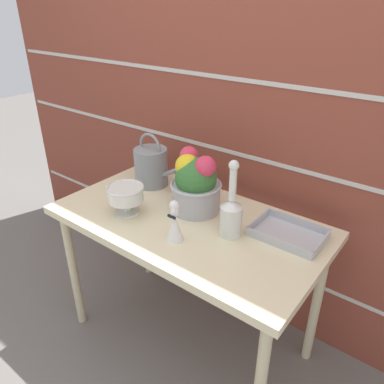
# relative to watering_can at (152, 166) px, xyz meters

# --- Properties ---
(ground_plane) EXTENTS (12.00, 12.00, 0.00)m
(ground_plane) POSITION_rel_watering_can_xyz_m (0.36, -0.16, -0.84)
(ground_plane) COLOR slate
(brick_wall) EXTENTS (3.60, 0.08, 2.20)m
(brick_wall) POSITION_rel_watering_can_xyz_m (0.36, 0.29, 0.26)
(brick_wall) COLOR brown
(brick_wall) RESTS_ON ground_plane
(patio_table) EXTENTS (1.21, 0.66, 0.74)m
(patio_table) POSITION_rel_watering_can_xyz_m (0.36, -0.16, -0.18)
(patio_table) COLOR beige
(patio_table) RESTS_ON ground_plane
(watering_can) EXTENTS (0.32, 0.17, 0.28)m
(watering_can) POSITION_rel_watering_can_xyz_m (0.00, 0.00, 0.00)
(watering_can) COLOR gray
(watering_can) RESTS_ON patio_table
(crystal_pedestal_bowl) EXTENTS (0.17, 0.17, 0.13)m
(crystal_pedestal_bowl) POSITION_rel_watering_can_xyz_m (0.11, -0.29, -0.01)
(crystal_pedestal_bowl) COLOR silver
(crystal_pedestal_bowl) RESTS_ON patio_table
(flower_planter) EXTENTS (0.23, 0.23, 0.29)m
(flower_planter) POSITION_rel_watering_can_xyz_m (0.34, -0.07, 0.03)
(flower_planter) COLOR #ADADB2
(flower_planter) RESTS_ON patio_table
(glass_decanter) EXTENTS (0.09, 0.09, 0.33)m
(glass_decanter) POSITION_rel_watering_can_xyz_m (0.58, -0.15, -0.00)
(glass_decanter) COLOR silver
(glass_decanter) RESTS_ON patio_table
(figurine_vase) EXTENTS (0.07, 0.07, 0.18)m
(figurine_vase) POSITION_rel_watering_can_xyz_m (0.42, -0.32, -0.03)
(figurine_vase) COLOR white
(figurine_vase) RESTS_ON patio_table
(wire_tray) EXTENTS (0.29, 0.20, 0.04)m
(wire_tray) POSITION_rel_watering_can_xyz_m (0.77, -0.02, -0.09)
(wire_tray) COLOR #B7B7BC
(wire_tray) RESTS_ON patio_table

